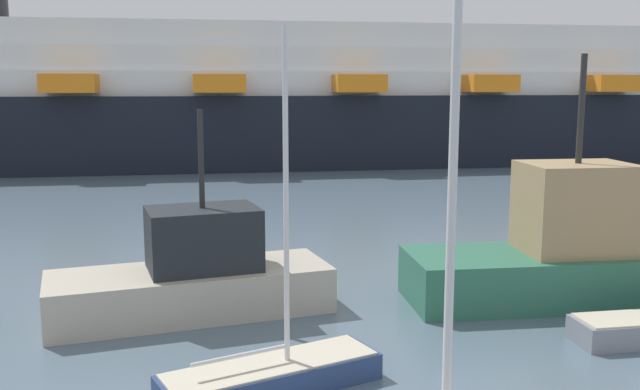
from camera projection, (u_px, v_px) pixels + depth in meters
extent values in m
cube|color=navy|center=(271.00, 378.00, 14.70)|extent=(4.93, 2.69, 0.57)
cube|color=beige|center=(271.00, 364.00, 14.65)|extent=(4.71, 2.53, 0.04)
cylinder|color=silver|center=(286.00, 200.00, 14.29)|extent=(0.11, 0.11, 6.98)
cylinder|color=silver|center=(241.00, 355.00, 14.26)|extent=(2.06, 0.71, 0.09)
cylinder|color=silver|center=(454.00, 131.00, 11.55)|extent=(0.16, 0.16, 10.08)
cube|color=#BCB29E|center=(191.00, 292.00, 19.59)|extent=(8.01, 3.63, 1.27)
cube|color=#1E2328|center=(203.00, 238.00, 19.48)|extent=(3.25, 2.41, 1.73)
cylinder|color=#262626|center=(201.00, 159.00, 19.13)|extent=(0.15, 0.15, 2.71)
cube|color=#2D6B51|center=(557.00, 276.00, 20.83)|extent=(9.22, 3.93, 1.46)
cube|color=#A3845B|center=(576.00, 208.00, 20.57)|extent=(3.31, 2.63, 2.64)
cylinder|color=#262626|center=(581.00, 109.00, 20.11)|extent=(0.18, 0.18, 3.14)
cube|color=black|center=(218.00, 129.00, 56.61)|extent=(100.84, 19.90, 5.51)
cube|color=white|center=(217.00, 83.00, 56.03)|extent=(92.74, 17.75, 1.80)
cube|color=white|center=(216.00, 60.00, 55.74)|extent=(87.18, 16.69, 1.80)
cube|color=white|center=(216.00, 37.00, 55.46)|extent=(81.61, 15.62, 1.80)
cube|color=orange|center=(70.00, 83.00, 47.30)|extent=(3.77, 3.01, 1.26)
cube|color=orange|center=(219.00, 83.00, 48.93)|extent=(3.77, 3.01, 1.26)
cube|color=orange|center=(359.00, 83.00, 50.55)|extent=(3.77, 3.01, 1.26)
cube|color=orange|center=(490.00, 83.00, 52.18)|extent=(3.77, 3.01, 1.26)
cube|color=orange|center=(613.00, 83.00, 53.81)|extent=(3.77, 3.01, 1.26)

